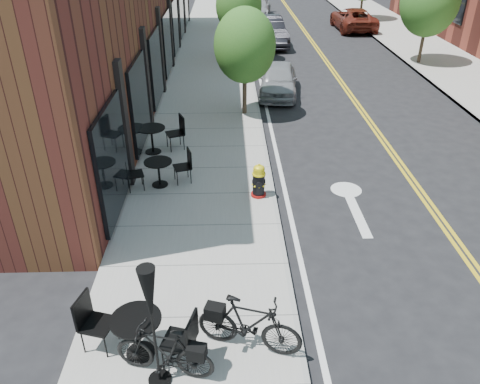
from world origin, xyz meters
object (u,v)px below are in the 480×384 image
object	(u,v)px
bicycle_right	(249,325)
parked_car_c	(256,7)
bicycle_left	(164,351)
patio_umbrella	(150,304)
parked_car_far	(353,19)
parked_car_b	(267,31)
bistro_set_b	(159,170)
fire_hydrant	(259,181)
bistro_set_c	(152,136)
bistro_set_a	(137,331)
parked_car_a	(278,79)

from	to	relation	value
bicycle_right	parked_car_c	bearing A→B (deg)	13.52
bicycle_left	bicycle_right	xyz separation A→B (m)	(1.36, 0.47, 0.05)
bicycle_left	patio_umbrella	world-z (taller)	patio_umbrella
parked_car_c	parked_car_far	distance (m)	7.92
bicycle_right	parked_car_b	xyz separation A→B (m)	(2.12, 22.82, 0.14)
bicycle_left	bistro_set_b	distance (m)	6.25
bistro_set_b	fire_hydrant	bearing A→B (deg)	-30.09
fire_hydrant	parked_car_c	size ratio (longest dim) A/B	0.19
bicycle_left	parked_car_b	xyz separation A→B (m)	(3.48, 23.28, 0.19)
bistro_set_c	parked_car_b	size ratio (longest dim) A/B	0.42
fire_hydrant	bicycle_right	xyz separation A→B (m)	(-0.48, -5.09, 0.10)
fire_hydrant	patio_umbrella	xyz separation A→B (m)	(-1.93, -5.71, 1.20)
bistro_set_c	bicycle_right	bearing A→B (deg)	-92.25
fire_hydrant	parked_car_b	bearing A→B (deg)	82.93
bistro_set_b	bistro_set_c	xyz separation A→B (m)	(-0.46, 2.12, 0.07)
bicycle_right	bistro_set_c	size ratio (longest dim) A/B	0.89
fire_hydrant	bicycle_right	world-z (taller)	bicycle_right
patio_umbrella	parked_car_far	size ratio (longest dim) A/B	0.45
fire_hydrant	bistro_set_a	size ratio (longest dim) A/B	0.47
bicycle_left	parked_car_b	size ratio (longest dim) A/B	0.34
bicycle_left	parked_car_far	size ratio (longest dim) A/B	0.32
bistro_set_b	parked_car_far	xyz separation A→B (m)	(10.41, 21.31, 0.11)
bicycle_left	patio_umbrella	bearing A→B (deg)	-15.11
patio_umbrella	parked_car_far	distance (m)	29.32
bistro_set_b	patio_umbrella	bearing A→B (deg)	-99.97
parked_car_c	fire_hydrant	bearing A→B (deg)	-85.37
parked_car_a	fire_hydrant	bearing A→B (deg)	-91.95
bistro_set_c	parked_car_a	bearing A→B (deg)	31.39
bistro_set_a	parked_car_c	distance (m)	32.29
fire_hydrant	bistro_set_a	bearing A→B (deg)	-115.95
bicycle_left	parked_car_c	distance (m)	32.63
patio_umbrella	bicycle_left	bearing A→B (deg)	61.09
bicycle_right	parked_car_a	bearing A→B (deg)	9.43
fire_hydrant	parked_car_a	bearing A→B (deg)	79.15
fire_hydrant	parked_car_c	world-z (taller)	parked_car_c
bicycle_left	parked_car_a	size ratio (longest dim) A/B	0.43
bistro_set_c	parked_car_c	xyz separation A→B (m)	(4.68, 24.13, 0.06)
fire_hydrant	bistro_set_c	distance (m)	4.18
patio_umbrella	parked_car_b	world-z (taller)	patio_umbrella
bistro_set_c	parked_car_far	xyz separation A→B (m)	(10.87, 19.19, 0.04)
bicycle_right	patio_umbrella	xyz separation A→B (m)	(-1.44, -0.62, 1.10)
parked_car_far	patio_umbrella	bearing A→B (deg)	70.12
bistro_set_a	parked_car_a	world-z (taller)	parked_car_a
bistro_set_b	parked_car_b	xyz separation A→B (m)	(4.32, 17.09, 0.20)
bistro_set_c	parked_car_far	size ratio (longest dim) A/B	0.40
bistro_set_b	bicycle_left	bearing A→B (deg)	-99.03
bicycle_left	parked_car_b	distance (m)	23.54
parked_car_b	parked_car_c	xyz separation A→B (m)	(-0.10, 9.17, -0.08)
bicycle_left	parked_car_far	xyz separation A→B (m)	(9.58, 27.51, 0.09)
parked_car_c	bicycle_left	bearing A→B (deg)	-88.04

